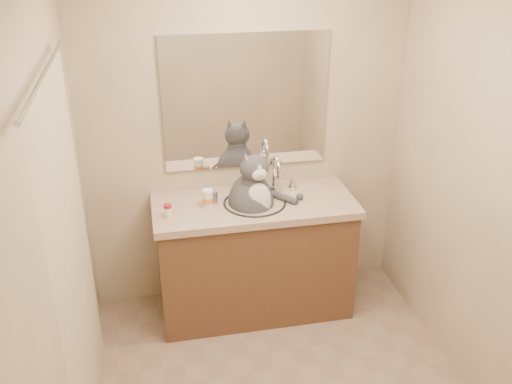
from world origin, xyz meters
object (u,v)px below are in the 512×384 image
(pill_bottle_orange, at_px, (208,199))
(grey_canister, at_px, (214,197))
(cat, at_px, (252,199))
(pill_bottle_redcap, at_px, (168,211))

(pill_bottle_orange, xyz_separation_m, grey_canister, (0.05, 0.06, -0.02))
(cat, xyz_separation_m, pill_bottle_redcap, (-0.55, -0.08, 0.01))
(cat, relative_size, pill_bottle_redcap, 6.90)
(cat, relative_size, pill_bottle_orange, 5.01)
(pill_bottle_orange, bearing_deg, grey_canister, 51.66)
(pill_bottle_redcap, height_order, pill_bottle_orange, pill_bottle_orange)
(cat, height_order, pill_bottle_redcap, cat)
(pill_bottle_redcap, xyz_separation_m, grey_canister, (0.31, 0.15, -0.00))
(pill_bottle_orange, height_order, grey_canister, pill_bottle_orange)
(grey_canister, bearing_deg, pill_bottle_redcap, -154.37)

